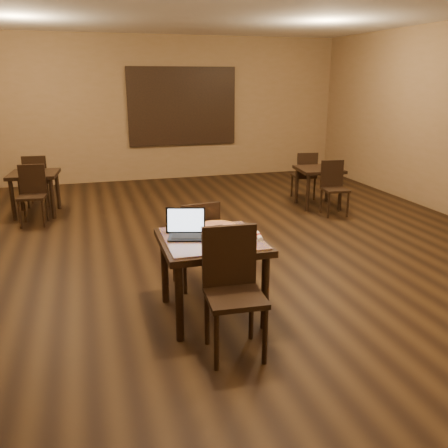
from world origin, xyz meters
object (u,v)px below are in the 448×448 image
object	(u,v)px
tiled_table	(212,248)
chair_main_near	(232,283)
laptop	(187,229)
chair_main_far	(197,240)
other_table_b_chair_near	(32,191)
other_table_a	(319,174)
other_table_a_chair_near	(334,184)
other_table_b	(34,180)
other_table_a_chair_far	(305,173)
pizza_pan	(217,228)
other_table_b_chair_far	(37,178)

from	to	relation	value
tiled_table	chair_main_near	world-z (taller)	chair_main_near
chair_main_near	laptop	distance (m)	0.79
chair_main_far	other_table_b_chair_near	bearing A→B (deg)	-65.47
other_table_a	other_table_a_chair_near	bearing A→B (deg)	-82.89
other_table_b_chair_near	other_table_a	bearing A→B (deg)	1.99
other_table_a	other_table_a_chair_near	size ratio (longest dim) A/B	0.91
other_table_a_chair_near	other_table_b	bearing A→B (deg)	170.17
chair_main_far	other_table_b	bearing A→B (deg)	-69.34
chair_main_far	other_table_a_chair_far	xyz separation A→B (m)	(2.76, 3.19, -0.04)
pizza_pan	other_table_a_chair_near	distance (m)	3.70
other_table_b_chair_near	chair_main_near	bearing A→B (deg)	-60.60
pizza_pan	other_table_b_chair_near	world-z (taller)	other_table_b_chair_near
chair_main_far	other_table_a_chair_far	world-z (taller)	chair_main_far
other_table_b	other_table_b_chair_far	bearing A→B (deg)	96.60
tiled_table	laptop	world-z (taller)	laptop
laptop	other_table_b_chair_near	world-z (taller)	laptop
tiled_table	chair_main_near	xyz separation A→B (m)	(0.01, -0.61, -0.08)
other_table_b	other_table_b_chair_near	xyz separation A→B (m)	(0.01, -0.52, -0.07)
chair_main_near	pizza_pan	size ratio (longest dim) A/B	2.78
tiled_table	other_table_a	size ratio (longest dim) A/B	1.17
other_table_a_chair_far	other_table_b_chair_far	distance (m)	4.70
pizza_pan	other_table_b_chair_far	size ratio (longest dim) A/B	0.41
other_table_a_chair_near	chair_main_far	bearing A→B (deg)	-135.74
pizza_pan	other_table_a_chair_near	size ratio (longest dim) A/B	0.42
tiled_table	other_table_a_chair_far	bearing A→B (deg)	54.40
other_table_a_chair_near	other_table_b	world-z (taller)	other_table_a_chair_near
chair_main_far	pizza_pan	world-z (taller)	chair_main_far
other_table_b	laptop	bearing A→B (deg)	-61.95
laptop	tiled_table	bearing A→B (deg)	-12.37
other_table_a_chair_far	tiled_table	bearing A→B (deg)	60.13
chair_main_far	other_table_a_chair_far	distance (m)	4.22
tiled_table	other_table_a_chair_far	size ratio (longest dim) A/B	1.07
other_table_a	other_table_b	size ratio (longest dim) A/B	0.98
chair_main_near	other_table_a_chair_far	distance (m)	5.21
laptop	other_table_b_chair_near	bearing A→B (deg)	131.02
pizza_pan	other_table_a_chair_far	xyz separation A→B (m)	(2.65, 3.57, -0.28)
other_table_a_chair_near	other_table_b	xyz separation A→B (m)	(-4.63, 1.33, 0.08)
chair_main_near	pizza_pan	distance (m)	0.88
chair_main_near	other_table_b	size ratio (longest dim) A/B	1.27
laptop	pizza_pan	world-z (taller)	laptop
laptop	other_table_b_chair_far	size ratio (longest dim) A/B	0.46
tiled_table	other_table_a_chair_near	distance (m)	3.95
pizza_pan	other_table_a_chair_far	world-z (taller)	other_table_a_chair_far
chair_main_far	chair_main_near	bearing A→B (deg)	82.50
other_table_a_chair_near	other_table_b_chair_near	world-z (taller)	other_table_b_chair_near
chair_main_near	other_table_b_chair_near	bearing A→B (deg)	117.25
pizza_pan	other_table_b_chair_far	world-z (taller)	other_table_b_chair_far
tiled_table	chair_main_far	world-z (taller)	chair_main_far
chair_main_far	laptop	world-z (taller)	laptop
other_table_a_chair_near	other_table_b_chair_far	xyz separation A→B (m)	(-4.64, 1.85, 0.01)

